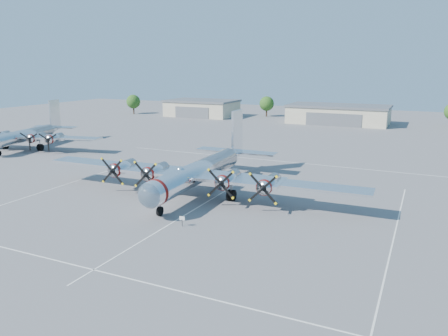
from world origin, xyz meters
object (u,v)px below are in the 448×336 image
at_px(hangar_center, 338,114).
at_px(main_bomber_b29, 201,192).
at_px(tree_west, 267,104).
at_px(info_placard, 182,219).
at_px(hangar_west, 202,108).
at_px(tree_far_west, 133,102).
at_px(bomber_west, 28,148).

height_order(hangar_center, main_bomber_b29, hangar_center).
distance_m(tree_west, info_placard, 103.69).
height_order(hangar_west, hangar_center, same).
relative_size(tree_west, main_bomber_b29, 0.15).
height_order(hangar_center, info_placard, hangar_center).
bearing_deg(tree_far_west, main_bomber_b29, -48.48).
relative_size(main_bomber_b29, bomber_west, 1.28).
relative_size(hangar_west, tree_far_west, 3.40).
bearing_deg(main_bomber_b29, tree_far_west, 129.90).
bearing_deg(main_bomber_b29, hangar_center, 86.43).
xyz_separation_m(tree_far_west, tree_west, (45.00, 12.00, 0.00)).
relative_size(hangar_center, tree_west, 4.31).
relative_size(tree_far_west, main_bomber_b29, 0.15).
bearing_deg(hangar_center, info_placard, -89.05).
bearing_deg(hangar_center, tree_far_west, -176.76).
relative_size(tree_far_west, info_placard, 5.94).
bearing_deg(bomber_west, tree_far_west, 95.83).
bearing_deg(main_bomber_b29, bomber_west, 163.05).
height_order(tree_west, main_bomber_b29, tree_west).
xyz_separation_m(hangar_center, tree_west, (-25.00, 8.04, 1.51)).
height_order(tree_west, info_placard, tree_west).
bearing_deg(tree_west, info_placard, -75.17).
bearing_deg(tree_west, hangar_west, -158.11).
distance_m(tree_far_west, info_placard, 113.60).
xyz_separation_m(tree_west, main_bomber_b29, (22.26, -87.98, -4.22)).
xyz_separation_m(hangar_west, info_placard, (46.53, -92.14, -1.93)).
relative_size(hangar_center, main_bomber_b29, 0.65).
xyz_separation_m(hangar_west, hangar_center, (45.00, -0.00, -0.00)).
relative_size(main_bomber_b29, info_placard, 39.55).
bearing_deg(tree_far_west, tree_west, 14.93).
bearing_deg(bomber_west, info_placard, -37.91).
relative_size(tree_far_west, bomber_west, 0.19).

